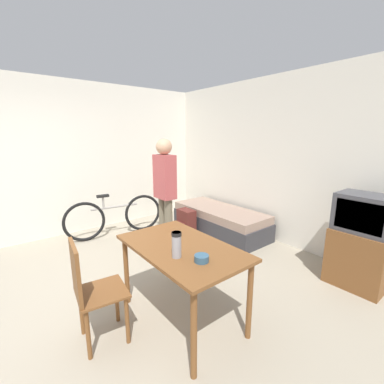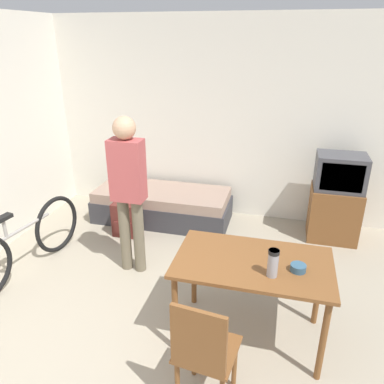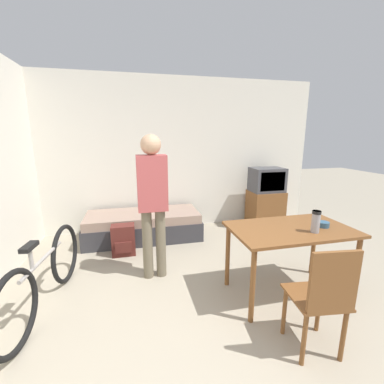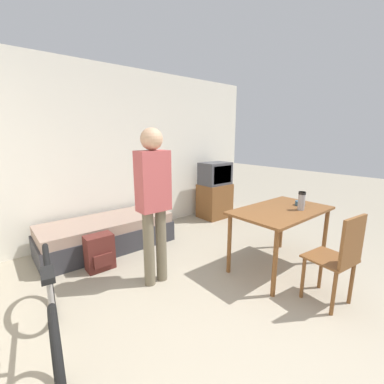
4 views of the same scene
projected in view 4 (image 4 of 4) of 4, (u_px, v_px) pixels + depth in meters
ground_plane at (328, 354)px, 1.97m from camera, size 20.00×20.00×0.00m
wall_back at (124, 153)px, 4.26m from camera, size 5.44×0.06×2.70m
daybed at (107, 234)px, 3.78m from camera, size 1.88×0.77×0.45m
tv at (215, 191)px, 5.17m from camera, size 0.60×0.48×1.12m
dining_table at (281, 217)px, 3.13m from camera, size 1.25×0.74×0.77m
wooden_chair at (339, 256)px, 2.43m from camera, size 0.44×0.44×0.94m
bicycle at (53, 312)px, 1.92m from camera, size 0.30×1.70×0.77m
person_standing at (153, 196)px, 2.73m from camera, size 0.34×0.23×1.72m
thermos_flask at (302, 200)px, 3.05m from camera, size 0.08×0.08×0.22m
mate_bowl at (300, 203)px, 3.28m from camera, size 0.12×0.12×0.06m
backpack at (100, 252)px, 3.18m from camera, size 0.33×0.24×0.45m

